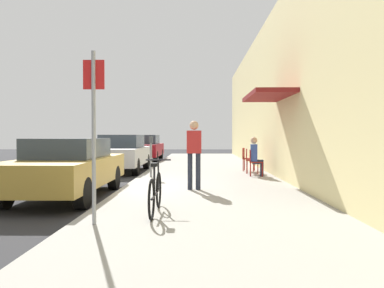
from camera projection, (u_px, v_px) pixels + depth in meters
ground_plane at (123, 191)px, 9.75m from camera, size 60.00×60.00×0.00m
sidewalk_slab at (207, 180)px, 11.71m from camera, size 4.50×32.00×0.12m
building_facade at (284, 90)px, 11.60m from camera, size 1.40×32.00×5.76m
parked_car_0 at (67, 167)px, 8.71m from camera, size 1.80×4.40×1.39m
parked_car_1 at (122, 153)px, 14.95m from camera, size 1.80×4.40×1.49m
parked_car_2 at (145, 148)px, 21.28m from camera, size 1.80×4.40×1.50m
parking_meter at (151, 153)px, 11.95m from camera, size 0.12×0.10×1.32m
street_sign at (94, 123)px, 5.57m from camera, size 0.32×0.06×2.60m
bicycle_0 at (155, 193)px, 6.36m from camera, size 0.46×1.71×0.90m
cafe_chair_0 at (254, 161)px, 12.29m from camera, size 0.49×0.49×0.87m
seated_patron_0 at (256, 155)px, 12.28m from camera, size 0.46×0.40×1.29m
cafe_chair_1 at (250, 159)px, 13.16m from camera, size 0.50×0.50×0.87m
cafe_chair_2 at (247, 158)px, 14.08m from camera, size 0.54×0.54×0.87m
pedestrian_standing at (194, 149)px, 9.16m from camera, size 0.36×0.22×1.70m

